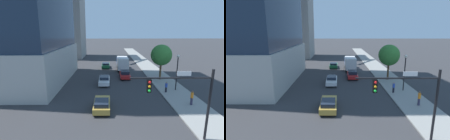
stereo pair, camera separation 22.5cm
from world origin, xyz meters
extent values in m
cube|color=gray|center=(8.82, 20.00, 0.07)|extent=(4.59, 120.00, 0.15)
cube|color=#B2AFA8|center=(-17.85, 21.40, 3.12)|extent=(17.94, 21.10, 6.25)
cube|color=#9E9B93|center=(-17.08, 51.57, 17.07)|extent=(14.12, 12.23, 34.15)
cylinder|color=black|center=(6.92, 3.33, 3.20)|extent=(0.20, 0.20, 6.10)
cylinder|color=black|center=(3.70, 3.33, 5.56)|extent=(6.46, 0.14, 0.14)
cube|color=black|center=(1.99, 3.33, 4.94)|extent=(0.32, 0.36, 1.05)
sphere|color=red|center=(1.99, 3.14, 5.28)|extent=(0.22, 0.22, 0.22)
sphere|color=orange|center=(1.99, 3.14, 4.94)|extent=(0.22, 0.22, 0.22)
sphere|color=green|center=(1.99, 3.14, 4.60)|extent=(0.22, 0.22, 0.22)
cube|color=white|center=(4.67, 3.33, 5.91)|extent=(1.10, 0.04, 0.36)
cylinder|color=black|center=(9.20, 15.79, 2.69)|extent=(0.16, 0.16, 5.09)
sphere|color=silver|center=(9.20, 15.79, 5.42)|extent=(0.44, 0.44, 0.44)
cylinder|color=brown|center=(8.51, 21.88, 1.74)|extent=(0.36, 0.36, 3.17)
sphere|color=#387F33|center=(8.51, 21.88, 4.77)|extent=(3.86, 3.86, 3.86)
cube|color=red|center=(1.97, 23.39, 0.57)|extent=(1.93, 4.45, 0.56)
cube|color=#19212D|center=(1.97, 23.50, 1.14)|extent=(1.62, 2.25, 0.57)
cylinder|color=black|center=(1.12, 24.90, 0.34)|extent=(0.22, 0.67, 0.67)
cylinder|color=black|center=(2.82, 24.90, 0.34)|extent=(0.22, 0.67, 0.67)
cylinder|color=black|center=(1.12, 21.87, 0.34)|extent=(0.22, 0.67, 0.67)
cylinder|color=black|center=(2.82, 21.87, 0.34)|extent=(0.22, 0.67, 0.67)
cube|color=silver|center=(-1.99, 19.51, 0.58)|extent=(1.85, 4.64, 0.61)
cube|color=#19212D|center=(-1.99, 19.67, 1.13)|extent=(1.55, 2.13, 0.48)
cylinder|color=black|center=(-2.80, 21.09, 0.33)|extent=(0.22, 0.66, 0.66)
cylinder|color=black|center=(-1.18, 21.09, 0.33)|extent=(0.22, 0.66, 0.66)
cylinder|color=black|center=(-2.80, 17.93, 0.33)|extent=(0.22, 0.66, 0.66)
cylinder|color=black|center=(-1.18, 17.93, 0.33)|extent=(0.22, 0.66, 0.66)
cube|color=#1E6638|center=(-1.99, 33.03, 0.58)|extent=(1.92, 4.25, 0.62)
cube|color=#19212D|center=(-1.99, 32.09, 1.16)|extent=(1.61, 1.82, 0.52)
cylinder|color=black|center=(-2.83, 34.48, 0.32)|extent=(0.22, 0.64, 0.64)
cylinder|color=black|center=(-1.14, 34.48, 0.32)|extent=(0.22, 0.64, 0.64)
cylinder|color=black|center=(-2.83, 31.59, 0.32)|extent=(0.22, 0.64, 0.64)
cylinder|color=black|center=(-1.14, 31.59, 0.32)|extent=(0.22, 0.64, 0.64)
cube|color=#AD8938|center=(-1.99, 9.46, 0.62)|extent=(1.88, 4.26, 0.64)
cube|color=#19212D|center=(-1.99, 8.73, 1.17)|extent=(1.58, 2.06, 0.45)
cylinder|color=black|center=(-2.82, 10.91, 0.36)|extent=(0.22, 0.71, 0.71)
cylinder|color=black|center=(-1.16, 10.91, 0.36)|extent=(0.22, 0.71, 0.71)
cylinder|color=black|center=(-2.82, 8.01, 0.36)|extent=(0.22, 0.71, 0.71)
cylinder|color=black|center=(-1.16, 8.01, 0.36)|extent=(0.22, 0.71, 0.71)
cube|color=#1E4799|center=(1.97, 33.10, 1.54)|extent=(2.35, 2.01, 1.92)
cube|color=white|center=(1.97, 29.43, 1.88)|extent=(2.35, 5.03, 2.59)
cylinder|color=black|center=(0.93, 33.10, 0.48)|extent=(0.30, 0.96, 0.96)
cylinder|color=black|center=(3.00, 33.10, 0.48)|extent=(0.30, 0.96, 0.96)
cylinder|color=black|center=(0.93, 28.17, 0.48)|extent=(0.30, 0.96, 0.96)
cylinder|color=black|center=(3.00, 28.17, 0.48)|extent=(0.30, 0.96, 0.96)
cylinder|color=black|center=(7.37, 14.80, 0.54)|extent=(0.28, 0.28, 0.78)
cylinder|color=#2D4CB2|center=(7.37, 14.80, 1.23)|extent=(0.34, 0.34, 0.60)
sphere|color=#997051|center=(7.37, 14.80, 1.63)|extent=(0.21, 0.21, 0.21)
cylinder|color=#38334C|center=(9.09, 10.32, 0.59)|extent=(0.28, 0.28, 0.88)
cylinder|color=orange|center=(9.09, 10.32, 1.37)|extent=(0.34, 0.34, 0.68)
sphere|color=brown|center=(9.09, 10.32, 1.83)|extent=(0.24, 0.24, 0.24)
camera|label=1|loc=(-1.11, -9.36, 9.13)|focal=27.47mm
camera|label=2|loc=(-0.88, -9.36, 9.13)|focal=27.47mm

